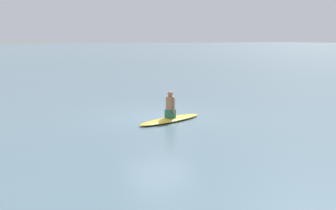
% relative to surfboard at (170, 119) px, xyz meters
% --- Properties ---
extents(ground_plane, '(400.00, 400.00, 0.00)m').
position_rel_surfboard_xyz_m(ground_plane, '(0.09, 0.97, -0.06)').
color(ground_plane, slate).
extents(surfboard, '(3.01, 1.47, 0.13)m').
position_rel_surfboard_xyz_m(surfboard, '(0.00, 0.00, 0.00)').
color(surfboard, gold).
rests_on(surfboard, ground).
extents(person_paddler, '(0.38, 0.43, 0.98)m').
position_rel_surfboard_xyz_m(person_paddler, '(0.00, 0.00, 0.51)').
color(person_paddler, '#26664C').
rests_on(person_paddler, surfboard).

